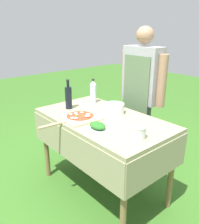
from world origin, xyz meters
The scene contains 9 objects.
ground_plane centered at (0.00, 0.00, 0.00)m, with size 12.00×12.00×0.00m, color #386B23.
prep_table centered at (0.00, 0.00, 0.67)m, with size 1.27×0.73×0.78m.
person_cook centered at (-0.09, 0.63, 0.92)m, with size 0.58×0.19×1.55m.
pizza_on_peel centered at (-0.11, -0.18, 0.79)m, with size 0.32×0.55×0.05m.
oil_bottle centered at (-0.41, -0.09, 0.89)m, with size 0.07×0.07×0.29m.
water_bottle centered at (-0.40, 0.22, 0.90)m, with size 0.07×0.07×0.26m.
herb_container centered at (0.16, -0.20, 0.80)m, with size 0.19×0.14×0.05m.
mixing_tub centered at (-0.01, 0.16, 0.82)m, with size 0.18×0.18×0.09m, color silver.
sauce_jar centered at (0.48, -0.07, 0.81)m, with size 0.10×0.10×0.09m.
Camera 1 is at (1.49, -1.31, 1.55)m, focal length 38.00 mm.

